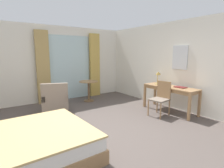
{
  "coord_description": "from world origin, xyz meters",
  "views": [
    {
      "loc": [
        -1.92,
        -3.15,
        1.7
      ],
      "look_at": [
        0.59,
        0.41,
        0.96
      ],
      "focal_mm": 29.02,
      "sensor_mm": 36.0,
      "label": 1
    }
  ],
  "objects_px": {
    "writing_desk": "(170,89)",
    "armchair_by_window": "(56,101)",
    "closed_book": "(180,87)",
    "desk_chair": "(161,97)",
    "desk_lamp": "(158,75)",
    "round_cafe_table": "(89,86)",
    "bed": "(14,150)"
  },
  "relations": [
    {
      "from": "bed",
      "to": "desk_chair",
      "type": "height_order",
      "value": "bed"
    },
    {
      "from": "armchair_by_window",
      "to": "round_cafe_table",
      "type": "relative_size",
      "value": 1.26
    },
    {
      "from": "desk_lamp",
      "to": "closed_book",
      "type": "relative_size",
      "value": 1.37
    },
    {
      "from": "desk_lamp",
      "to": "armchair_by_window",
      "type": "bearing_deg",
      "value": 156.34
    },
    {
      "from": "desk_chair",
      "to": "closed_book",
      "type": "bearing_deg",
      "value": -21.63
    },
    {
      "from": "desk_chair",
      "to": "armchair_by_window",
      "type": "bearing_deg",
      "value": 141.66
    },
    {
      "from": "desk_chair",
      "to": "round_cafe_table",
      "type": "relative_size",
      "value": 1.29
    },
    {
      "from": "writing_desk",
      "to": "closed_book",
      "type": "relative_size",
      "value": 5.23
    },
    {
      "from": "bed",
      "to": "armchair_by_window",
      "type": "xyz_separation_m",
      "value": [
        1.32,
        2.08,
        0.1
      ]
    },
    {
      "from": "bed",
      "to": "desk_lamp",
      "type": "bearing_deg",
      "value": 11.15
    },
    {
      "from": "closed_book",
      "to": "writing_desk",
      "type": "bearing_deg",
      "value": 104.43
    },
    {
      "from": "closed_book",
      "to": "armchair_by_window",
      "type": "distance_m",
      "value": 3.56
    },
    {
      "from": "writing_desk",
      "to": "round_cafe_table",
      "type": "bearing_deg",
      "value": 119.77
    },
    {
      "from": "desk_lamp",
      "to": "closed_book",
      "type": "height_order",
      "value": "desk_lamp"
    },
    {
      "from": "writing_desk",
      "to": "round_cafe_table",
      "type": "distance_m",
      "value": 2.8
    },
    {
      "from": "round_cafe_table",
      "to": "desk_lamp",
      "type": "bearing_deg",
      "value": -52.68
    },
    {
      "from": "desk_chair",
      "to": "desk_lamp",
      "type": "bearing_deg",
      "value": 47.74
    },
    {
      "from": "closed_book",
      "to": "bed",
      "type": "bearing_deg",
      "value": 179.49
    },
    {
      "from": "desk_lamp",
      "to": "round_cafe_table",
      "type": "bearing_deg",
      "value": 127.32
    },
    {
      "from": "writing_desk",
      "to": "armchair_by_window",
      "type": "relative_size",
      "value": 1.74
    },
    {
      "from": "desk_chair",
      "to": "desk_lamp",
      "type": "xyz_separation_m",
      "value": [
        0.53,
        0.59,
        0.51
      ]
    },
    {
      "from": "writing_desk",
      "to": "desk_chair",
      "type": "bearing_deg",
      "value": -172.63
    },
    {
      "from": "round_cafe_table",
      "to": "writing_desk",
      "type": "bearing_deg",
      "value": -60.23
    },
    {
      "from": "desk_chair",
      "to": "armchair_by_window",
      "type": "relative_size",
      "value": 1.02
    },
    {
      "from": "bed",
      "to": "writing_desk",
      "type": "distance_m",
      "value": 4.15
    },
    {
      "from": "round_cafe_table",
      "to": "armchair_by_window",
      "type": "bearing_deg",
      "value": -155.23
    },
    {
      "from": "bed",
      "to": "round_cafe_table",
      "type": "bearing_deg",
      "value": 44.93
    },
    {
      "from": "desk_chair",
      "to": "closed_book",
      "type": "xyz_separation_m",
      "value": [
        0.55,
        -0.22,
        0.24
      ]
    },
    {
      "from": "bed",
      "to": "desk_chair",
      "type": "relative_size",
      "value": 2.45
    },
    {
      "from": "bed",
      "to": "writing_desk",
      "type": "height_order",
      "value": "bed"
    },
    {
      "from": "desk_chair",
      "to": "desk_lamp",
      "type": "relative_size",
      "value": 2.24
    },
    {
      "from": "bed",
      "to": "round_cafe_table",
      "type": "xyz_separation_m",
      "value": [
        2.73,
        2.73,
        0.28
      ]
    }
  ]
}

